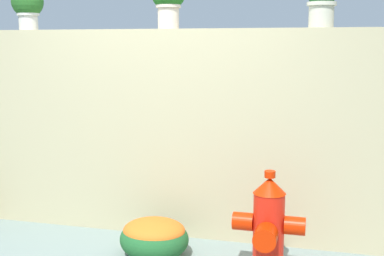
{
  "coord_description": "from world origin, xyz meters",
  "views": [
    {
      "loc": [
        1.4,
        -3.4,
        1.72
      ],
      "look_at": [
        0.31,
        0.78,
        1.02
      ],
      "focal_mm": 47.59,
      "sensor_mm": 36.0,
      "label": 1
    }
  ],
  "objects": [
    {
      "name": "potted_plant_1",
      "position": [
        -1.35,
        0.98,
        2.12
      ],
      "size": [
        0.31,
        0.31,
        0.42
      ],
      "color": "beige",
      "rests_on": "stone_wall"
    },
    {
      "name": "flower_bush_left",
      "position": [
        0.1,
        0.35,
        0.17
      ],
      "size": [
        0.57,
        0.51,
        0.34
      ],
      "color": "#1E5828",
      "rests_on": "ground"
    },
    {
      "name": "fire_hydrant",
      "position": [
        1.03,
        0.27,
        0.36
      ],
      "size": [
        0.54,
        0.45,
        0.8
      ],
      "color": "red",
      "rests_on": "ground"
    },
    {
      "name": "stone_wall",
      "position": [
        0.0,
        0.98,
        0.93
      ],
      "size": [
        6.3,
        0.29,
        1.86
      ],
      "primitive_type": "cube",
      "color": "tan",
      "rests_on": "ground"
    }
  ]
}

